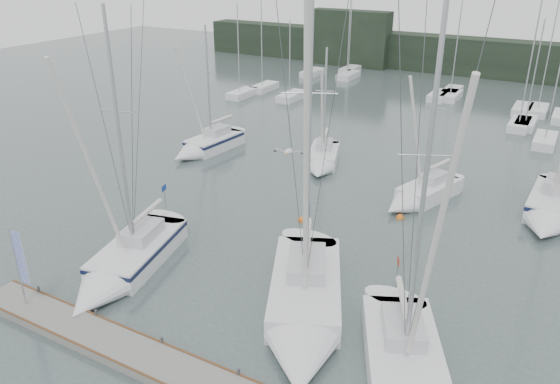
{
  "coord_description": "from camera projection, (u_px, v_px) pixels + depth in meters",
  "views": [
    {
      "loc": [
        11.84,
        -18.19,
        16.14
      ],
      "look_at": [
        -1.16,
        5.0,
        4.29
      ],
      "focal_mm": 35.0,
      "sensor_mm": 36.0,
      "label": 1
    }
  ],
  "objects": [
    {
      "name": "sailboat_mid_c",
      "position": [
        418.0,
        196.0,
        37.66
      ],
      "size": [
        4.37,
        7.49,
        11.11
      ],
      "rotation": [
        0.0,
        0.0,
        -0.32
      ],
      "color": "silver",
      "rests_on": "ground"
    },
    {
      "name": "sailboat_near_left",
      "position": [
        121.0,
        267.0,
        29.14
      ],
      "size": [
        4.97,
        9.99,
        14.89
      ],
      "rotation": [
        0.0,
        0.0,
        0.23
      ],
      "color": "silver",
      "rests_on": "ground"
    },
    {
      "name": "dock",
      "position": [
        185.0,
        376.0,
        22.28
      ],
      "size": [
        24.0,
        2.0,
        0.4
      ],
      "primitive_type": "cube",
      "color": "slate",
      "rests_on": "ground"
    },
    {
      "name": "buoy_a",
      "position": [
        302.0,
        221.0,
        35.45
      ],
      "size": [
        0.54,
        0.54,
        0.54
      ],
      "primitive_type": "sphere",
      "color": "orange",
      "rests_on": "ground"
    },
    {
      "name": "sailboat_mid_a",
      "position": [
        204.0,
        146.0,
        47.05
      ],
      "size": [
        3.28,
        7.76,
        11.42
      ],
      "rotation": [
        0.0,
        0.0,
        -0.11
      ],
      "color": "silver",
      "rests_on": "ground"
    },
    {
      "name": "sailboat_mid_d",
      "position": [
        551.0,
        211.0,
        35.27
      ],
      "size": [
        3.24,
        8.65,
        14.69
      ],
      "rotation": [
        0.0,
        0.0,
        -0.04
      ],
      "color": "silver",
      "rests_on": "ground"
    },
    {
      "name": "far_building_left",
      "position": [
        350.0,
        38.0,
        81.46
      ],
      "size": [
        12.0,
        3.0,
        8.0
      ],
      "primitive_type": "cube",
      "color": "black",
      "rests_on": "ground"
    },
    {
      "name": "sailboat_mid_b",
      "position": [
        322.0,
        161.0,
        43.92
      ],
      "size": [
        4.28,
        7.09,
        10.08
      ],
      "rotation": [
        0.0,
        0.0,
        0.32
      ],
      "color": "silver",
      "rests_on": "ground"
    },
    {
      "name": "ground",
      "position": [
        250.0,
        314.0,
        26.35
      ],
      "size": [
        160.0,
        160.0,
        0.0
      ],
      "primitive_type": "plane",
      "color": "#42504F",
      "rests_on": "ground"
    },
    {
      "name": "seagull",
      "position": [
        288.0,
        151.0,
        21.86
      ],
      "size": [
        1.13,
        0.54,
        0.22
      ],
      "rotation": [
        0.0,
        0.0,
        0.27
      ],
      "color": "silver",
      "rests_on": "ground"
    },
    {
      "name": "far_treeline",
      "position": [
        490.0,
        58.0,
        74.73
      ],
      "size": [
        90.0,
        4.0,
        5.0
      ],
      "primitive_type": "cube",
      "color": "black",
      "rests_on": "ground"
    },
    {
      "name": "dock_banner",
      "position": [
        19.0,
        261.0,
        25.37
      ],
      "size": [
        0.63,
        0.11,
        4.17
      ],
      "rotation": [
        0.0,
        0.0,
        0.1
      ],
      "color": "#ACAFB5",
      "rests_on": "dock"
    },
    {
      "name": "mast_forest",
      "position": [
        460.0,
        101.0,
        61.46
      ],
      "size": [
        50.33,
        25.12,
        14.6
      ],
      "color": "silver",
      "rests_on": "ground"
    },
    {
      "name": "buoy_b",
      "position": [
        400.0,
        218.0,
        35.79
      ],
      "size": [
        0.56,
        0.56,
        0.56
      ],
      "primitive_type": "sphere",
      "color": "orange",
      "rests_on": "ground"
    },
    {
      "name": "sailboat_near_center",
      "position": [
        304.0,
        316.0,
        25.23
      ],
      "size": [
        7.72,
        11.58,
        18.06
      ],
      "rotation": [
        0.0,
        0.0,
        0.43
      ],
      "color": "silver",
      "rests_on": "ground"
    }
  ]
}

